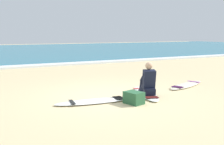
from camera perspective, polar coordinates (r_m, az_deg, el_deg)
ground_plane at (r=7.89m, az=-0.25°, el=-5.07°), size 80.00×80.00×0.00m
sea at (r=28.86m, az=-20.54°, el=4.33°), size 80.00×28.00×0.10m
breaking_foam at (r=15.41m, az=-14.16°, el=1.51°), size 80.00×0.90×0.11m
surfboard_main at (r=8.15m, az=7.14°, el=-4.44°), size 1.14×2.11×0.08m
surfer_seated at (r=7.82m, az=7.73°, el=-2.00°), size 0.54×0.77×0.95m
surfboard_spare_near at (r=7.18m, az=-3.77°, el=-6.15°), size 2.20×0.78×0.08m
surfboard_spare_far at (r=9.74m, az=15.64°, el=-2.57°), size 2.16×1.26×0.08m
beach_bag at (r=7.04m, az=4.70°, el=-5.40°), size 0.47×0.56×0.32m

